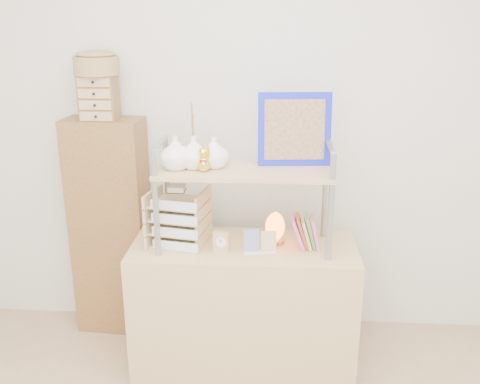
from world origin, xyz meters
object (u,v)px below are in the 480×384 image
object	(u,v)px
desk	(244,307)
salt_lamp	(275,227)
letter_tray	(178,221)
cabinet	(111,228)

from	to	relation	value
desk	salt_lamp	distance (m)	0.49
letter_tray	salt_lamp	world-z (taller)	letter_tray
desk	salt_lamp	world-z (taller)	salt_lamp
cabinet	salt_lamp	distance (m)	1.07
cabinet	salt_lamp	bearing A→B (deg)	-14.16
cabinet	letter_tray	bearing A→B (deg)	-33.00
desk	letter_tray	xyz separation A→B (m)	(-0.35, 0.00, 0.51)
salt_lamp	letter_tray	bearing A→B (deg)	-175.64
desk	salt_lamp	size ratio (longest dim) A/B	6.88
letter_tray	salt_lamp	bearing A→B (deg)	4.36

